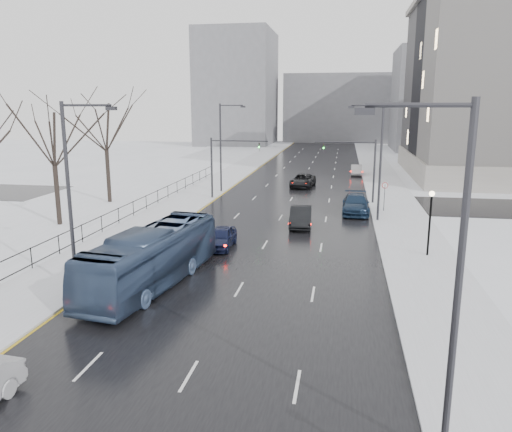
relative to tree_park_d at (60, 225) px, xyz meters
The scene contains 25 objects.
road 31.51m from the tree_park_d, 55.60° to the left, with size 16.00×150.00×0.04m, color black.
cross_road 22.65m from the tree_park_d, 38.19° to the left, with size 130.00×10.00×0.04m, color black.
sidewalk_left 27.01m from the tree_park_d, 74.32° to the left, with size 5.00×150.00×0.16m, color silver.
sidewalk_right 38.43m from the tree_park_d, 42.57° to the left, with size 5.00×150.00×0.16m, color silver.
park_strip 26.09m from the tree_park_d, 94.84° to the left, with size 14.00×150.00×0.12m, color white.
tree_park_d is the anchor object (origin of this frame).
tree_park_e 10.01m from the tree_park_d, 92.29° to the left, with size 9.45×9.45×13.50m, color black, non-canonical shape.
iron_fence 6.31m from the tree_park_d, 39.81° to the right, with size 0.06×70.00×1.30m.
streetlight_r_near 35.80m from the tree_park_d, 42.75° to the right, with size 2.95×0.25×10.00m.
streetlight_r_mid 27.24m from the tree_park_d, 13.01° to the left, with size 2.95×0.25×10.00m.
streetlight_l_near 17.90m from the tree_park_d, 55.47° to the right, with size 2.95×0.25×10.00m.
streetlight_l_far 21.17m from the tree_park_d, 61.85° to the left, with size 2.95×0.25×10.00m.
lamppost_r_mid 29.23m from the tree_park_d, ahead, with size 0.36×0.36×4.28m.
mast_signal_right 29.05m from the tree_park_d, 29.12° to the left, with size 6.10×0.33×6.50m.
mast_signal_left 17.96m from the tree_park_d, 53.20° to the left, with size 6.10×0.33×6.50m.
no_uturn_sign 28.88m from the tree_park_d, 20.32° to the left, with size 0.60×0.06×2.70m.
bldg_far_right 93.70m from the tree_park_d, 60.51° to the left, with size 24.00×20.00×22.00m, color slate.
bldg_far_left 92.17m from the tree_park_d, 92.64° to the left, with size 18.00×22.00×28.00m, color slate.
bldg_far_center 108.59m from the tree_park_d, 78.38° to the left, with size 30.00×18.00×18.00m, color slate.
bus 17.89m from the tree_park_d, 43.13° to the right, with size 2.72×11.62×3.24m, color #364969.
sedan_center_near 15.48m from the tree_park_d, 15.97° to the right, with size 1.74×4.32×1.47m, color #121837.
sedan_right_near 20.08m from the tree_park_d, ahead, with size 1.73×4.96×1.63m, color black.
sedan_right_cross 29.82m from the tree_park_d, 52.13° to the left, with size 2.56×5.56×1.55m, color black.
sedan_right_far 26.02m from the tree_park_d, 20.38° to the left, with size 2.41×5.94×1.72m, color #14263E.
sedan_right_distant 43.44m from the tree_park_d, 54.86° to the left, with size 1.52×4.35×1.43m, color #B9B8BC.
Camera 1 is at (5.33, -2.99, 9.79)m, focal length 35.00 mm.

